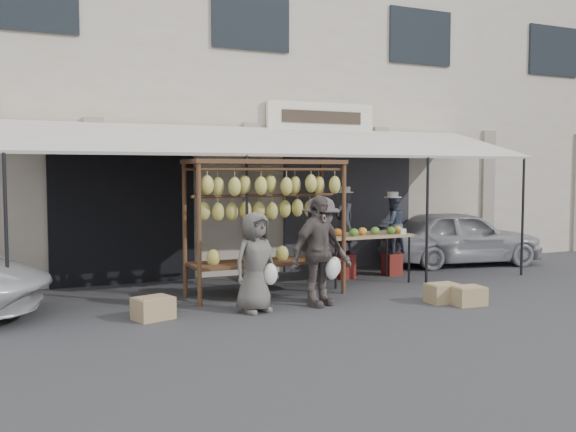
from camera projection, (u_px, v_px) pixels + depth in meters
name	position (u px, v px, depth m)	size (l,w,h in m)	color
ground_plane	(337.00, 308.00, 9.62)	(90.00, 90.00, 0.00)	#2D2D30
shophouse	(205.00, 104.00, 15.25)	(24.00, 6.15, 7.30)	beige
awning	(276.00, 142.00, 11.51)	(10.00, 2.35, 2.92)	silver
banana_rack	(267.00, 200.00, 10.44)	(2.60, 0.90, 2.24)	#4D321D
produce_table	(364.00, 236.00, 11.74)	(1.70, 0.90, 1.04)	tan
vendor_left	(344.00, 222.00, 12.21)	(0.44, 0.29, 1.21)	#2B2C32
vendor_right	(392.00, 225.00, 12.60)	(0.55, 0.43, 1.14)	#3B455B
customer_left	(255.00, 262.00, 9.28)	(0.71, 0.46, 1.46)	#5B5650
customer_mid	(318.00, 251.00, 9.73)	(0.99, 0.41, 1.69)	#574C48
customer_right	(320.00, 250.00, 10.00)	(1.07, 0.61, 1.65)	#4D4341
stool_left	(344.00, 266.00, 12.27)	(0.34, 0.34, 0.47)	maroon
stool_right	(392.00, 264.00, 12.65)	(0.31, 0.31, 0.43)	maroon
crate_near_a	(443.00, 293.00, 10.00)	(0.49, 0.37, 0.29)	tan
crate_near_b	(468.00, 296.00, 9.80)	(0.48, 0.36, 0.29)	tan
crate_far	(153.00, 308.00, 8.87)	(0.51, 0.39, 0.31)	tan
sedan	(459.00, 237.00, 14.03)	(1.44, 3.57, 1.22)	#A3A2A8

